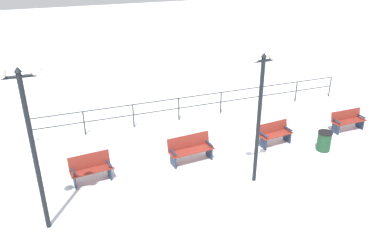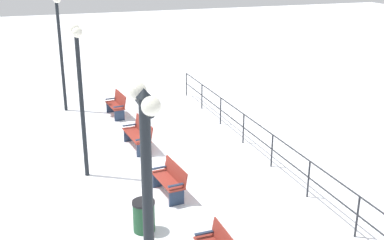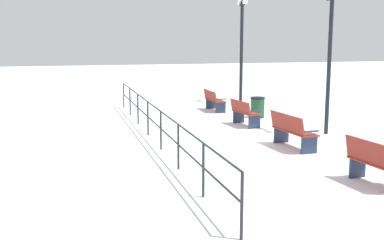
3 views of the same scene
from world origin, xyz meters
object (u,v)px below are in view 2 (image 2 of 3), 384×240
Objects in this scene: bench_nearest at (117,104)px; lamppost_near at (59,31)px; lamppost_far at (148,213)px; trash_bin at (144,216)px; bench_third at (170,180)px; lamppost_middle at (79,75)px; bench_second at (139,134)px.

bench_nearest is 0.30× the size of lamppost_near.
lamppost_far is at bearing 75.96° from bench_nearest.
trash_bin is at bearing 94.99° from lamppost_near.
bench_nearest is at bearing -95.28° from bench_third.
lamppost_middle is 0.94× the size of lamppost_far.
lamppost_middle reaches higher than bench_nearest.
lamppost_near reaches higher than bench_third.
lamppost_near reaches higher than lamppost_far.
bench_nearest is at bearing -96.65° from trash_bin.
lamppost_far is at bearing 90.00° from lamppost_middle.
bench_third is 3.82m from lamppost_middle.
lamppost_near is 1.01× the size of lamppost_far.
bench_second is at bearing -95.59° from bench_third.
lamppost_middle is 7.64m from lamppost_far.
bench_second is 3.54m from bench_third.
bench_third is 0.30× the size of lamppost_far.
lamppost_far reaches higher than bench_third.
bench_third is 0.30× the size of lamppost_near.
lamppost_near is at bearing -85.01° from trash_bin.
lamppost_middle is 4.48m from trash_bin.
lamppost_far is at bearing 78.09° from trash_bin.
trash_bin is at bearing 77.70° from bench_nearest.
lamppost_middle reaches higher than trash_bin.
bench_third is at bearing -109.24° from lamppost_far.
lamppost_far is at bearing 90.00° from lamppost_near.
bench_nearest is at bearing 142.29° from lamppost_near.
bench_second reaches higher than trash_bin.
lamppost_far is (1.88, 12.73, 2.43)m from bench_nearest.
bench_third is at bearing 103.02° from lamppost_near.
bench_second is (-0.07, 3.54, 0.01)m from bench_nearest.
bench_nearest is 13.09m from lamppost_far.
lamppost_far is (0.00, 7.64, -0.14)m from lamppost_middle.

